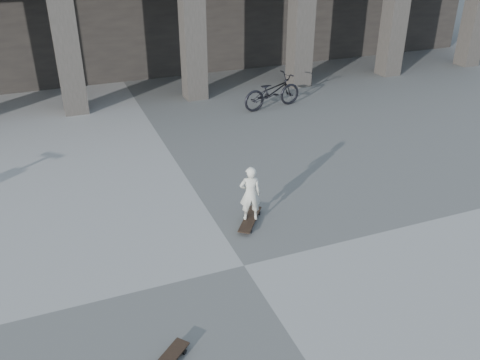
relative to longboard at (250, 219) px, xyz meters
name	(u,v)px	position (x,y,z in m)	size (l,w,h in m)	color
ground	(244,266)	(-0.58, -1.16, -0.07)	(90.00, 90.00, 0.00)	#52524F
longboard	(250,219)	(0.00, 0.00, 0.00)	(0.74, 0.89, 0.09)	black
child	(250,193)	(0.00, 0.00, 0.55)	(0.38, 0.25, 1.05)	beige
bicycle	(272,92)	(3.02, 5.60, 0.42)	(0.65, 1.87, 0.98)	black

